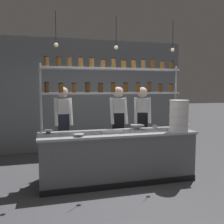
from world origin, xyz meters
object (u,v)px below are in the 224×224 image
prep_bowl_near_left (48,132)px  serving_cup_front (155,127)px  spice_shelf_unit (113,82)px  cutting_board (112,132)px  prep_bowl_center_back (137,127)px  prep_bowl_center_front (79,135)px  chef_left (63,123)px  container_stack (179,116)px  chef_center (118,122)px  chef_right (142,121)px

prep_bowl_near_left → serving_cup_front: serving_cup_front is taller
spice_shelf_unit → prep_bowl_near_left: spice_shelf_unit is taller
cutting_board → prep_bowl_center_back: 0.64m
cutting_board → prep_bowl_center_front: bearing=-159.8°
chef_left → container_stack: bearing=-27.1°
prep_bowl_center_front → serving_cup_front: (1.53, 0.33, 0.02)m
container_stack → prep_bowl_center_front: 1.87m
chef_center → container_stack: 1.28m
chef_center → prep_bowl_near_left: bearing=-157.5°
container_stack → prep_bowl_center_front: container_stack is taller
spice_shelf_unit → container_stack: (1.11, -0.57, -0.62)m
chef_left → container_stack: size_ratio=2.98×
chef_left → chef_center: size_ratio=1.00×
prep_bowl_near_left → prep_bowl_center_back: prep_bowl_center_back is taller
chef_left → prep_bowl_center_front: 1.01m
chef_right → prep_bowl_center_front: chef_right is taller
container_stack → serving_cup_front: 0.53m
chef_left → cutting_board: (0.81, -0.76, -0.09)m
prep_bowl_near_left → chef_left: bearing=60.7°
container_stack → prep_bowl_center_back: 0.83m
chef_left → serving_cup_front: bearing=-22.4°
prep_bowl_near_left → chef_center: bearing=16.8°
prep_bowl_center_front → serving_cup_front: size_ratio=2.01×
chef_center → prep_bowl_center_back: 0.50m
prep_bowl_center_front → prep_bowl_near_left: bearing=137.6°
chef_center → serving_cup_front: (0.58, -0.55, -0.06)m
chef_center → serving_cup_front: 0.81m
spice_shelf_unit → chef_center: (0.20, 0.31, -0.82)m
prep_bowl_center_back → serving_cup_front: 0.34m
container_stack → prep_bowl_near_left: 2.40m
prep_bowl_near_left → prep_bowl_center_back: size_ratio=0.68×
prep_bowl_near_left → chef_right: bearing=13.0°
chef_right → prep_bowl_center_back: size_ratio=6.07×
chef_left → chef_right: chef_left is taller
chef_left → serving_cup_front: (1.71, -0.67, -0.05)m
chef_right → serving_cup_front: chef_right is taller
spice_shelf_unit → chef_left: size_ratio=1.57×
chef_right → spice_shelf_unit: bearing=-138.3°
spice_shelf_unit → chef_center: bearing=56.8°
chef_center → serving_cup_front: chef_center is taller
chef_center → prep_bowl_near_left: (-1.44, -0.43, -0.07)m
chef_left → prep_bowl_center_front: chef_left is taller
chef_right → prep_bowl_near_left: size_ratio=8.86×
chef_right → prep_bowl_center_back: (-0.28, -0.43, -0.06)m
prep_bowl_center_back → cutting_board: bearing=-158.0°
prep_bowl_near_left → prep_bowl_center_front: bearing=-42.4°
container_stack → chef_right: bearing=111.6°
spice_shelf_unit → serving_cup_front: (0.79, -0.24, -0.87)m
chef_right → prep_bowl_near_left: 2.04m
chef_center → cutting_board: bearing=-110.4°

